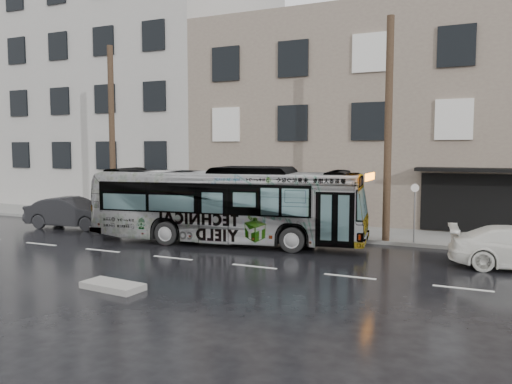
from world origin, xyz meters
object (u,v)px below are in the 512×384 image
utility_pole_front (388,130)px  bus (227,205)px  sign_post (414,213)px  dark_sedan (72,213)px  utility_pole_rear (112,134)px

utility_pole_front → bus: utility_pole_front is taller
bus → sign_post: bearing=-79.0°
dark_sedan → bus: bearing=-99.5°
utility_pole_front → utility_pole_rear: (-14.00, 0.00, 0.00)m
sign_post → bus: 7.56m
utility_pole_rear → sign_post: 15.46m
utility_pole_front → dark_sedan: (-14.84, -2.07, -3.89)m
utility_pole_front → sign_post: size_ratio=3.75×
utility_pole_front → dark_sedan: bearing=-172.0°
utility_pole_rear → dark_sedan: 4.49m
utility_pole_rear → sign_post: (15.10, 0.00, -3.30)m
utility_pole_front → dark_sedan: 15.49m
bus → utility_pole_rear: bearing=65.1°
utility_pole_front → utility_pole_rear: 14.00m
bus → dark_sedan: (-8.79, 0.37, -0.83)m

